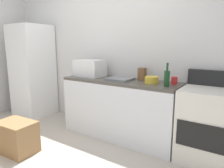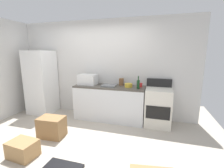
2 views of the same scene
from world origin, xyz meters
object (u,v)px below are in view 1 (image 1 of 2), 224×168
refrigerator (33,71)px  mixing_bowl (152,80)px  coffee_mug (174,81)px  cardboard_box_large (17,137)px  knife_block (142,74)px  wine_bottle (167,78)px  microwave (90,68)px  stove_oven (205,124)px

refrigerator → mixing_bowl: (2.55, 0.05, 0.05)m
coffee_mug → cardboard_box_large: coffee_mug is taller
knife_block → wine_bottle: bearing=-30.4°
microwave → wine_bottle: 1.36m
stove_oven → microwave: microwave is taller
mixing_bowl → coffee_mug: bearing=16.2°
refrigerator → cardboard_box_large: 1.76m
refrigerator → mixing_bowl: bearing=1.2°
coffee_mug → knife_block: knife_block is taller
cardboard_box_large → refrigerator: bearing=135.5°
stove_oven → mixing_bowl: bearing=-179.8°
refrigerator → coffee_mug: refrigerator is taller
knife_block → coffee_mug: bearing=-9.5°
stove_oven → microwave: 1.92m
knife_block → cardboard_box_large: size_ratio=0.35×
refrigerator → microwave: refrigerator is taller
microwave → cardboard_box_large: (-0.29, -1.21, -0.82)m
microwave → coffee_mug: microwave is taller
knife_block → cardboard_box_large: 1.95m
stove_oven → cardboard_box_large: stove_oven is taller
wine_bottle → cardboard_box_large: wine_bottle is taller
microwave → knife_block: 0.90m
knife_block → cardboard_box_large: bearing=-130.7°
refrigerator → knife_block: refrigerator is taller
mixing_bowl → stove_oven: bearing=0.2°
microwave → mixing_bowl: microwave is taller
mixing_bowl → cardboard_box_large: 1.97m
microwave → knife_block: bearing=9.7°
stove_oven → coffee_mug: bearing=169.5°
microwave → wine_bottle: size_ratio=1.53×
refrigerator → wine_bottle: size_ratio=5.98×
coffee_mug → mixing_bowl: bearing=-163.8°
stove_oven → mixing_bowl: (-0.72, -0.00, 0.48)m
microwave → refrigerator: bearing=-177.2°
wine_bottle → knife_block: size_ratio=1.67×
wine_bottle → cardboard_box_large: 2.12m
wine_bottle → refrigerator: bearing=178.9°
refrigerator → knife_block: bearing=5.4°
wine_bottle → mixing_bowl: wine_bottle is taller
wine_bottle → knife_block: 0.55m
stove_oven → cardboard_box_large: (-2.12, -1.19, -0.25)m
knife_block → cardboard_box_large: (-1.17, -1.36, -0.78)m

